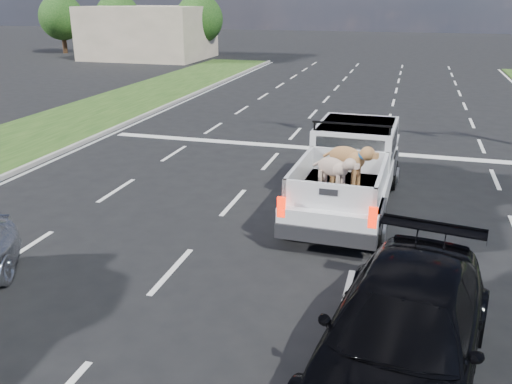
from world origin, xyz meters
TOP-DOWN VIEW (x-y plane):
  - ground at (0.00, 0.00)m, footprint 160.00×160.00m
  - road_markings at (0.00, 6.56)m, footprint 17.75×60.00m
  - curb_left at (-9.05, 6.00)m, footprint 0.15×60.00m
  - building_left at (-20.00, 36.00)m, footprint 10.00×8.00m
  - tree_far_a at (-30.00, 38.00)m, footprint 4.20×4.20m
  - tree_far_b at (-24.00, 38.00)m, footprint 4.20×4.20m
  - tree_far_c at (-16.00, 38.00)m, footprint 4.20×4.20m
  - pickup_truck at (1.21, 4.55)m, footprint 2.39×5.99m
  - black_coupe at (2.75, -2.10)m, footprint 2.94×5.52m

SIDE VIEW (x-z plane):
  - ground at x=0.00m, z-range 0.00..0.00m
  - road_markings at x=0.00m, z-range 0.00..0.01m
  - curb_left at x=-9.05m, z-range 0.00..0.14m
  - black_coupe at x=2.75m, z-range 0.00..1.52m
  - pickup_truck at x=1.21m, z-range -0.08..2.14m
  - building_left at x=-20.00m, z-range 0.00..4.40m
  - tree_far_a at x=-30.00m, z-range 0.59..5.99m
  - tree_far_b at x=-24.00m, z-range 0.59..5.99m
  - tree_far_c at x=-16.00m, z-range 0.59..5.99m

